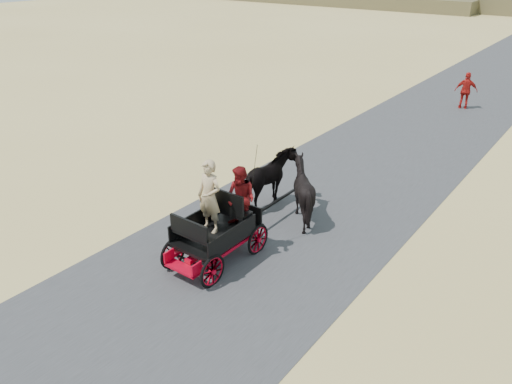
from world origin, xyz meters
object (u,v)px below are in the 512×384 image
Objects in this scene: horse_left at (270,181)px; carriage at (216,246)px; horse_right at (302,191)px; pedestrian at (466,91)px.

carriage is at bearing 100.39° from horse_left.
pedestrian reaches higher than horse_right.
horse_right is 0.98× the size of pedestrian.
carriage is 3.09m from horse_left.
carriage is at bearing 68.50° from pedestrian.
horse_right reaches higher than horse_left.
pedestrian is (0.39, 13.90, 0.01)m from horse_right.
carriage is 1.41× the size of horse_right.
horse_right is at bearing 79.61° from carriage.
horse_left is 1.16× the size of pedestrian.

